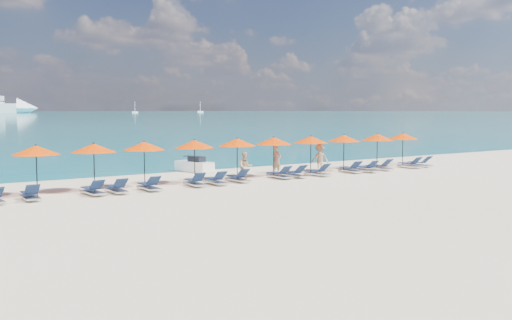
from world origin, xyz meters
TOP-DOWN VIEW (x-y plane):
  - ground at (0.00, 0.00)m, footprint 1400.00×1400.00m
  - sailboat_near at (188.73, 497.04)m, footprint 5.89×1.96m
  - sailboat_far at (268.94, 515.57)m, footprint 6.57×2.19m
  - jetski at (-0.15, 9.59)m, footprint 1.57×2.77m
  - beachgoer_a at (2.88, 5.19)m, footprint 0.64×0.43m
  - beachgoer_b at (-0.17, 3.77)m, footprint 0.86×0.66m
  - beachgoer_c at (5.77, 4.81)m, footprint 1.23×0.89m
  - umbrella_1 at (-10.44, 4.78)m, footprint 2.10×2.10m
  - umbrella_2 at (-7.86, 4.81)m, footprint 2.10×2.10m
  - umbrella_3 at (-5.35, 4.87)m, footprint 2.10×2.10m
  - umbrella_4 at (-2.62, 4.80)m, footprint 2.10×2.10m
  - umbrella_5 at (0.07, 4.95)m, footprint 2.10×2.10m
  - umbrella_6 at (2.51, 4.96)m, footprint 2.10×2.10m
  - umbrella_7 at (5.12, 4.84)m, footprint 2.10×2.10m
  - umbrella_8 at (7.83, 4.95)m, footprint 2.10×2.10m
  - umbrella_9 at (10.51, 4.75)m, footprint 2.10×2.10m
  - umbrella_10 at (12.95, 4.81)m, footprint 2.10×2.10m
  - lounger_2 at (-11.00, 3.57)m, footprint 0.68×1.72m
  - lounger_3 at (-8.36, 3.53)m, footprint 0.73×1.74m
  - lounger_4 at (-7.29, 3.46)m, footprint 0.62×1.70m
  - lounger_5 at (-5.70, 3.46)m, footprint 0.63×1.70m
  - lounger_6 at (-3.25, 3.59)m, footprint 0.77×1.75m
  - lounger_7 at (-2.09, 3.57)m, footprint 0.67×1.72m
  - lounger_8 at (-0.60, 3.84)m, footprint 0.62×1.70m
  - lounger_9 at (2.11, 3.83)m, footprint 0.65×1.71m
  - lounger_10 at (3.10, 3.76)m, footprint 0.71×1.73m
  - lounger_11 at (4.68, 3.66)m, footprint 0.79×1.76m
  - lounger_12 at (7.36, 3.82)m, footprint 0.78×1.75m
  - lounger_13 at (8.36, 3.53)m, footprint 0.65×1.71m
  - lounger_14 at (9.90, 3.81)m, footprint 0.67×1.72m
  - lounger_15 at (12.50, 3.75)m, footprint 0.63×1.70m
  - lounger_16 at (13.56, 3.83)m, footprint 0.78×1.75m

SIDE VIEW (x-z plane):
  - ground at x=0.00m, z-range 0.00..0.00m
  - lounger_2 at x=-11.00m, z-range -0.09..0.56m
  - lounger_3 at x=-8.36m, z-range -0.09..0.56m
  - lounger_4 at x=-7.29m, z-range -0.09..0.56m
  - lounger_5 at x=-5.70m, z-range -0.09..0.56m
  - lounger_6 at x=-3.25m, z-range -0.09..0.56m
  - lounger_7 at x=-2.09m, z-range -0.09..0.56m
  - lounger_8 at x=-0.60m, z-range -0.09..0.56m
  - lounger_9 at x=2.11m, z-range -0.09..0.56m
  - lounger_10 at x=3.10m, z-range -0.09..0.56m
  - lounger_11 at x=4.68m, z-range -0.09..0.56m
  - lounger_12 at x=7.36m, z-range -0.09..0.56m
  - lounger_13 at x=8.36m, z-range -0.09..0.56m
  - lounger_14 at x=9.90m, z-range -0.09..0.56m
  - lounger_15 at x=12.50m, z-range -0.09..0.56m
  - lounger_16 at x=13.56m, z-range -0.09..0.56m
  - jetski at x=-0.15m, z-range -0.08..0.85m
  - beachgoer_b at x=-0.17m, z-range 0.00..1.56m
  - beachgoer_a at x=2.88m, z-range 0.00..1.71m
  - beachgoer_c at x=5.77m, z-range 0.00..1.73m
  - sailboat_near at x=188.73m, z-range -4.29..6.51m
  - sailboat_far at x=268.94m, z-range -4.78..7.25m
  - umbrella_1 at x=-10.44m, z-range 0.88..3.16m
  - umbrella_2 at x=-7.86m, z-range 0.88..3.16m
  - umbrella_3 at x=-5.35m, z-range 0.88..3.16m
  - umbrella_4 at x=-2.62m, z-range 0.88..3.16m
  - umbrella_5 at x=0.07m, z-range 0.88..3.16m
  - umbrella_6 at x=2.51m, z-range 0.88..3.16m
  - umbrella_7 at x=5.12m, z-range 0.88..3.16m
  - umbrella_8 at x=7.83m, z-range 0.88..3.16m
  - umbrella_9 at x=10.51m, z-range 0.88..3.16m
  - umbrella_10 at x=12.95m, z-range 0.88..3.16m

